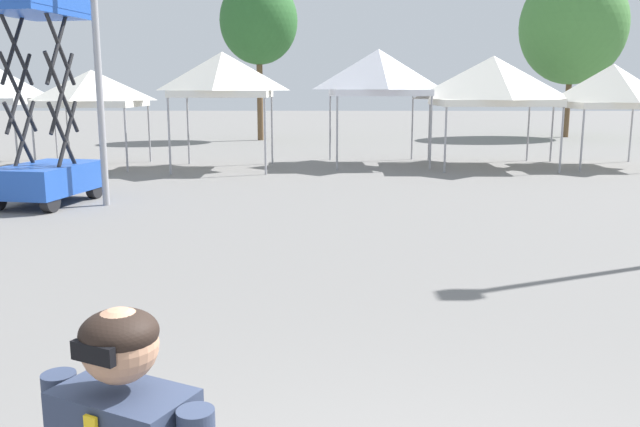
{
  "coord_description": "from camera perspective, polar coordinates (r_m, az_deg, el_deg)",
  "views": [
    {
      "loc": [
        -0.5,
        -2.53,
        2.42
      ],
      "look_at": [
        -0.56,
        3.3,
        1.3
      ],
      "focal_mm": 36.77,
      "sensor_mm": 36.0,
      "label": 1
    }
  ],
  "objects": [
    {
      "name": "canopy_tent_far_right",
      "position": [
        21.2,
        5.09,
        12.12
      ],
      "size": [
        3.16,
        3.16,
        3.63
      ],
      "color": "#9E9EA3",
      "rests_on": "ground"
    },
    {
      "name": "canopy_tent_behind_center",
      "position": [
        22.45,
        24.08,
        10.09
      ],
      "size": [
        2.75,
        2.75,
        3.16
      ],
      "color": "#9E9EA3",
      "rests_on": "ground"
    },
    {
      "name": "canopy_tent_center",
      "position": [
        21.68,
        -19.22,
        10.24
      ],
      "size": [
        2.88,
        2.88,
        2.97
      ],
      "color": "#9E9EA3",
      "rests_on": "ground"
    },
    {
      "name": "canopy_tent_left_of_center",
      "position": [
        20.11,
        -8.48,
        11.86
      ],
      "size": [
        2.88,
        2.88,
        3.48
      ],
      "color": "#9E9EA3",
      "rests_on": "ground"
    },
    {
      "name": "canopy_tent_behind_right",
      "position": [
        21.27,
        14.8,
        11.1
      ],
      "size": [
        3.55,
        3.55,
        3.4
      ],
      "color": "#9E9EA3",
      "rests_on": "ground"
    },
    {
      "name": "tree_behind_tents_right",
      "position": [
        31.45,
        -5.36,
        16.31
      ],
      "size": [
        3.57,
        3.57,
        7.43
      ],
      "color": "brown",
      "rests_on": "ground"
    },
    {
      "name": "scissor_lift",
      "position": [
        14.9,
        -22.91,
        5.83
      ],
      "size": [
        1.77,
        2.5,
        4.53
      ],
      "color": "black",
      "rests_on": "ground"
    },
    {
      "name": "tree_behind_tents_center",
      "position": [
        35.49,
        21.15,
        14.96
      ],
      "size": [
        5.11,
        5.11,
        8.22
      ],
      "color": "brown",
      "rests_on": "ground"
    }
  ]
}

